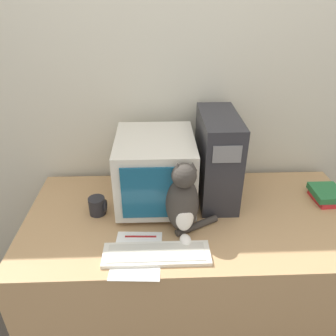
% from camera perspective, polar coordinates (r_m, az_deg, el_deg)
% --- Properties ---
extents(wall_back, '(7.00, 0.05, 2.50)m').
position_cam_1_polar(wall_back, '(1.90, 3.61, 12.28)').
color(wall_back, beige).
rests_on(wall_back, ground_plane).
extents(desk, '(1.72, 0.82, 0.78)m').
position_cam_1_polar(desk, '(1.96, 4.14, -17.17)').
color(desk, tan).
rests_on(desk, ground_plane).
extents(crt_monitor, '(0.39, 0.45, 0.37)m').
position_cam_1_polar(crt_monitor, '(1.69, -2.20, -0.37)').
color(crt_monitor, beige).
rests_on(crt_monitor, desk).
extents(computer_tower, '(0.19, 0.42, 0.47)m').
position_cam_1_polar(computer_tower, '(1.74, 8.55, 1.78)').
color(computer_tower, '#28282D').
rests_on(computer_tower, desk).
extents(keyboard, '(0.47, 0.14, 0.02)m').
position_cam_1_polar(keyboard, '(1.47, -2.01, -14.73)').
color(keyboard, silver).
rests_on(keyboard, desk).
extents(cat, '(0.26, 0.26, 0.37)m').
position_cam_1_polar(cat, '(1.52, 2.59, -5.85)').
color(cat, '#38332D').
rests_on(cat, desk).
extents(book_stack, '(0.17, 0.18, 0.06)m').
position_cam_1_polar(book_stack, '(1.98, 25.99, -4.24)').
color(book_stack, red).
rests_on(book_stack, desk).
extents(pen, '(0.15, 0.02, 0.01)m').
position_cam_1_polar(pen, '(1.56, -4.78, -11.81)').
color(pen, maroon).
rests_on(pen, desk).
extents(paper_sheet, '(0.23, 0.31, 0.00)m').
position_cam_1_polar(paper_sheet, '(1.48, -5.41, -14.76)').
color(paper_sheet, white).
rests_on(paper_sheet, desk).
extents(mug, '(0.09, 0.08, 0.09)m').
position_cam_1_polar(mug, '(1.71, -12.15, -6.46)').
color(mug, '#232328').
rests_on(mug, desk).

